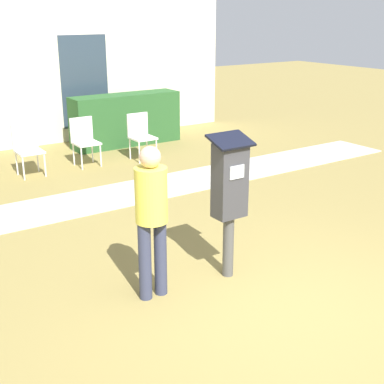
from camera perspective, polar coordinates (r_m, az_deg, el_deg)
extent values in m
plane|color=olive|center=(5.43, 10.32, -12.38)|extent=(40.00, 40.00, 0.00)
cube|color=beige|center=(8.49, -8.92, -0.54)|extent=(12.00, 1.10, 0.02)
cube|color=beige|center=(11.93, -18.05, 12.17)|extent=(10.00, 0.24, 3.20)
cube|color=#2D3D4C|center=(12.31, -11.38, 11.47)|extent=(1.10, 0.02, 2.00)
cylinder|color=#4C4C4C|center=(5.87, 3.88, -5.77)|extent=(0.12, 0.12, 0.70)
cube|color=#38383D|center=(5.60, 4.05, 1.23)|extent=(0.34, 0.22, 0.80)
cube|color=silver|center=(5.48, 4.83, 2.12)|extent=(0.18, 0.01, 0.14)
cube|color=black|center=(5.49, 4.15, 5.53)|extent=(0.44, 0.31, 0.12)
cylinder|color=#333851|center=(5.40, -5.04, -7.40)|extent=(0.13, 0.13, 0.82)
cylinder|color=#333851|center=(5.48, -3.39, -6.95)|extent=(0.13, 0.13, 0.82)
cylinder|color=#EADB4C|center=(5.17, -4.39, -0.33)|extent=(0.32, 0.32, 0.55)
sphere|color=#D8AD8C|center=(5.06, -4.49, 3.73)|extent=(0.21, 0.21, 0.21)
cylinder|color=white|center=(9.65, -17.53, 2.40)|extent=(0.03, 0.03, 0.42)
cylinder|color=white|center=(9.76, -15.41, 2.78)|extent=(0.03, 0.03, 0.42)
cylinder|color=white|center=(10.00, -18.18, 2.90)|extent=(0.03, 0.03, 0.42)
cylinder|color=white|center=(10.11, -16.13, 3.26)|extent=(0.03, 0.03, 0.42)
cube|color=white|center=(9.82, -16.94, 4.13)|extent=(0.44, 0.44, 0.04)
cube|color=white|center=(9.95, -17.43, 5.68)|extent=(0.44, 0.04, 0.44)
cylinder|color=white|center=(10.03, -11.68, 3.50)|extent=(0.03, 0.03, 0.42)
cylinder|color=white|center=(10.17, -9.71, 3.83)|extent=(0.03, 0.03, 0.42)
cylinder|color=white|center=(10.37, -12.51, 3.94)|extent=(0.03, 0.03, 0.42)
cylinder|color=white|center=(10.51, -10.59, 4.26)|extent=(0.03, 0.03, 0.42)
cube|color=white|center=(10.21, -11.20, 5.13)|extent=(0.44, 0.44, 0.04)
cube|color=white|center=(10.34, -11.73, 6.62)|extent=(0.44, 0.04, 0.44)
cylinder|color=white|center=(10.29, -5.64, 4.19)|extent=(0.03, 0.03, 0.42)
cylinder|color=white|center=(10.47, -3.81, 4.49)|extent=(0.03, 0.03, 0.42)
cylinder|color=white|center=(10.62, -6.63, 4.61)|extent=(0.03, 0.03, 0.42)
cylinder|color=white|center=(10.79, -4.84, 4.90)|extent=(0.03, 0.03, 0.42)
cube|color=white|center=(10.49, -5.27, 5.76)|extent=(0.44, 0.44, 0.04)
cube|color=white|center=(10.61, -5.84, 7.21)|extent=(0.44, 0.04, 0.44)
cube|color=#285628|center=(11.78, -7.06, 7.68)|extent=(2.40, 0.60, 1.10)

